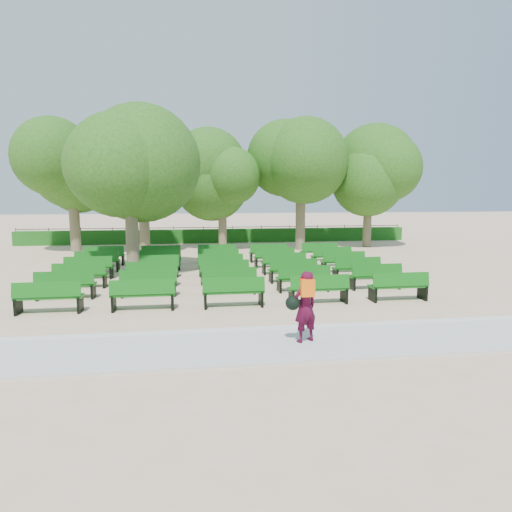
{
  "coord_description": "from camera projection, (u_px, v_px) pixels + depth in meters",
  "views": [
    {
      "loc": [
        -2.02,
        -16.76,
        3.29
      ],
      "look_at": [
        0.33,
        -1.0,
        1.1
      ],
      "focal_mm": 32.0,
      "sensor_mm": 36.0,
      "label": 1
    }
  ],
  "objects": [
    {
      "name": "bench_array",
      "position": [
        223.0,
        277.0,
        17.58
      ],
      "size": [
        1.83,
        0.67,
        1.13
      ],
      "rotation": [
        0.0,
        0.0,
        -0.06
      ],
      "color": "#105E12",
      "rests_on": "ground"
    },
    {
      "name": "ground",
      "position": [
        244.0,
        282.0,
        17.16
      ],
      "size": [
        120.0,
        120.0,
        0.0
      ],
      "primitive_type": "plane",
      "color": "#CDA988"
    },
    {
      "name": "fence",
      "position": [
        218.0,
        242.0,
        31.27
      ],
      "size": [
        26.0,
        0.1,
        1.02
      ],
      "primitive_type": null,
      "color": "black",
      "rests_on": "ground"
    },
    {
      "name": "tree_line",
      "position": [
        223.0,
        250.0,
        26.96
      ],
      "size": [
        21.8,
        6.8,
        7.04
      ],
      "primitive_type": null,
      "color": "#2B5F19",
      "rests_on": "ground"
    },
    {
      "name": "tree_among",
      "position": [
        130.0,
        166.0,
        17.19
      ],
      "size": [
        4.72,
        4.72,
        6.47
      ],
      "color": "brown",
      "rests_on": "ground"
    },
    {
      "name": "paving",
      "position": [
        284.0,
        345.0,
        9.91
      ],
      "size": [
        30.0,
        2.2,
        0.06
      ],
      "primitive_type": "cube",
      "color": "beige",
      "rests_on": "ground"
    },
    {
      "name": "hedge",
      "position": [
        219.0,
        236.0,
        30.82
      ],
      "size": [
        26.0,
        0.7,
        0.9
      ],
      "primitive_type": "cube",
      "color": "#1A5B17",
      "rests_on": "ground"
    },
    {
      "name": "person",
      "position": [
        304.0,
        306.0,
        9.9
      ],
      "size": [
        0.79,
        0.57,
        1.57
      ],
      "rotation": [
        0.0,
        0.0,
        3.55
      ],
      "color": "#400920",
      "rests_on": "ground"
    },
    {
      "name": "curb",
      "position": [
        275.0,
        328.0,
        11.03
      ],
      "size": [
        30.0,
        0.12,
        0.1
      ],
      "primitive_type": "cube",
      "color": "silver",
      "rests_on": "ground"
    }
  ]
}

